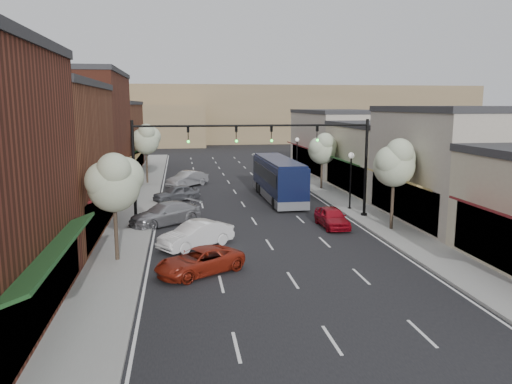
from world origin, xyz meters
name	(u,v)px	position (x,y,z in m)	size (l,w,h in m)	color
ground	(276,255)	(0.00, 0.00, 0.00)	(160.00, 160.00, 0.00)	black
sidewalk_left	(141,196)	(-8.40, 18.50, 0.07)	(2.80, 73.00, 0.15)	gray
sidewalk_right	(327,191)	(8.40, 18.50, 0.07)	(2.80, 73.00, 0.15)	gray
curb_left	(158,196)	(-7.00, 18.50, 0.07)	(0.25, 73.00, 0.17)	gray
curb_right	(312,192)	(7.00, 18.50, 0.07)	(0.25, 73.00, 0.17)	gray
bldg_left_midnear	(24,161)	(-14.23, 6.00, 4.66)	(10.14, 14.10, 9.40)	brown
bldg_left_midfar	(71,135)	(-14.24, 20.00, 5.40)	(10.14, 14.10, 10.90)	maroon
bldg_left_far	(100,137)	(-14.22, 36.00, 4.16)	(10.14, 18.10, 8.40)	brown
bldg_right_midnear	(456,165)	(13.72, 6.00, 3.91)	(9.14, 12.10, 7.90)	#ADA494
bldg_right_midfar	(385,158)	(13.70, 18.00, 3.17)	(9.14, 12.10, 6.40)	beige
bldg_right_far	(338,142)	(13.71, 32.00, 3.66)	(9.14, 16.10, 7.40)	#ADA494
hill_far	(200,114)	(0.00, 90.00, 6.00)	(120.00, 30.00, 12.00)	#7A6647
hill_near	(76,125)	(-25.00, 78.00, 4.00)	(50.00, 20.00, 8.00)	#7A6647
signal_mast_right	(334,154)	(5.62, 8.00, 4.62)	(8.22, 0.46, 7.00)	black
signal_mast_left	(170,156)	(-5.62, 8.00, 4.62)	(8.22, 0.46, 7.00)	black
tree_right_near	(395,162)	(8.35, 3.94, 4.45)	(2.85, 2.65, 5.95)	#47382B
tree_right_far	(323,148)	(8.35, 19.94, 3.99)	(2.85, 2.65, 5.43)	#47382B
tree_left_near	(114,181)	(-8.25, -0.06, 4.22)	(2.85, 2.65, 5.69)	#47382B
tree_left_far	(146,139)	(-8.25, 25.94, 4.60)	(2.85, 2.65, 6.13)	#47382B
lamp_post_near	(351,171)	(7.80, 10.50, 3.01)	(0.44, 0.44, 4.44)	black
lamp_post_far	(297,151)	(7.80, 28.00, 3.01)	(0.44, 0.44, 4.44)	black
coach_bus	(278,178)	(3.25, 15.75, 1.82)	(2.63, 11.41, 3.48)	#0D1434
red_hatchback	(332,217)	(4.83, 5.51, 0.67)	(1.59, 3.96, 1.35)	maroon
parked_car_a	(199,261)	(-4.20, -2.39, 0.61)	(2.03, 4.40, 1.22)	maroon
parked_car_b	(196,235)	(-4.20, 2.11, 0.74)	(1.56, 4.47, 1.47)	silver
parked_car_c	(165,214)	(-6.05, 7.95, 0.74)	(2.08, 5.11, 1.48)	#95959A
parked_car_d	(176,193)	(-5.34, 16.26, 0.67)	(1.59, 3.96, 1.35)	#57595E
parked_car_e	(187,179)	(-4.29, 23.75, 0.76)	(1.60, 4.59, 1.51)	#A6A6AB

